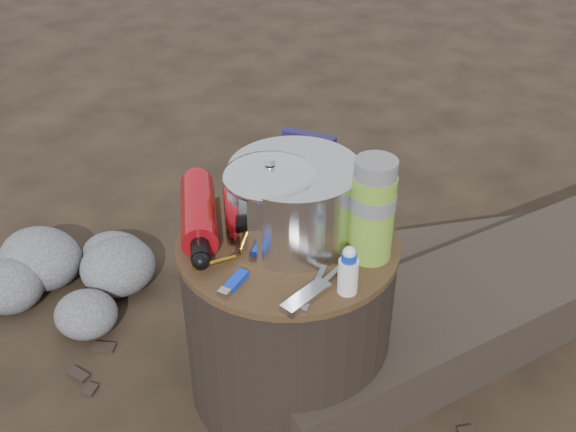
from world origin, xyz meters
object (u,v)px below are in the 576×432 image
at_px(stump, 288,317).
at_px(travel_mug, 373,199).
at_px(fuel_bottle, 198,212).
at_px(thermos, 373,210).
at_px(log_main, 566,266).
at_px(camping_pot, 270,203).

height_order(stump, travel_mug, travel_mug).
relative_size(fuel_bottle, thermos, 1.43).
bearing_deg(travel_mug, stump, -130.93).
bearing_deg(stump, travel_mug, 49.07).
bearing_deg(log_main, thermos, -87.21).
height_order(thermos, travel_mug, thermos).
relative_size(log_main, fuel_bottle, 6.24).
xyz_separation_m(camping_pot, fuel_bottle, (-0.16, -0.02, -0.05)).
xyz_separation_m(log_main, camping_pot, (-0.56, -0.67, 0.43)).
relative_size(log_main, travel_mug, 17.20).
distance_m(fuel_bottle, travel_mug, 0.37).
height_order(fuel_bottle, travel_mug, travel_mug).
xyz_separation_m(fuel_bottle, thermos, (0.35, 0.07, 0.07)).
xyz_separation_m(camping_pot, travel_mug, (0.16, 0.16, -0.04)).
bearing_deg(fuel_bottle, stump, -22.65).
distance_m(camping_pot, thermos, 0.20).
bearing_deg(thermos, travel_mug, 108.70).
relative_size(stump, thermos, 2.14).
xyz_separation_m(camping_pot, thermos, (0.20, 0.05, 0.01)).
height_order(stump, camping_pot, camping_pot).
bearing_deg(travel_mug, log_main, 51.97).
relative_size(camping_pot, travel_mug, 1.66).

